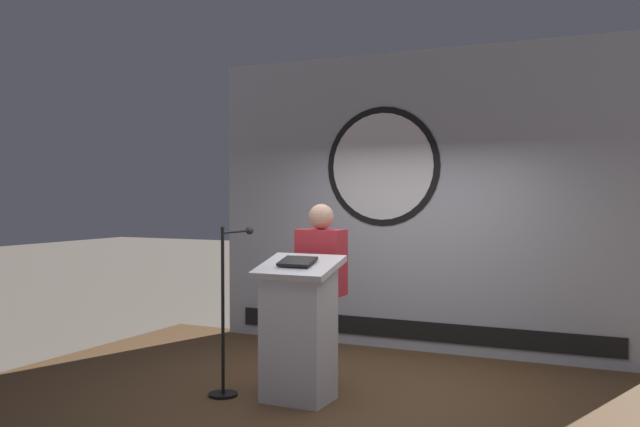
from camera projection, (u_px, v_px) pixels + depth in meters
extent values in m
cube|color=brown|center=(347.00, 411.00, 5.94)|extent=(6.40, 4.00, 0.30)
cube|color=#B2B7C1|center=(416.00, 201.00, 7.56)|extent=(4.64, 0.10, 3.18)
cylinder|color=black|center=(382.00, 166.00, 7.66)|extent=(1.29, 0.02, 1.29)
cylinder|color=white|center=(382.00, 166.00, 7.65)|extent=(1.15, 0.02, 1.15)
cube|color=black|center=(414.00, 330.00, 7.55)|extent=(4.18, 0.02, 0.20)
cube|color=silver|center=(298.00, 336.00, 5.72)|extent=(0.52, 0.40, 1.05)
cube|color=silver|center=(298.00, 267.00, 5.70)|extent=(0.64, 0.50, 0.17)
cube|color=black|center=(297.00, 261.00, 5.68)|extent=(0.28, 0.20, 0.07)
cylinder|color=black|center=(321.00, 340.00, 6.16)|extent=(0.26, 0.26, 0.79)
cube|color=red|center=(321.00, 262.00, 6.15)|extent=(0.40, 0.24, 0.57)
sphere|color=tan|center=(321.00, 217.00, 6.13)|extent=(0.22, 0.22, 0.22)
cylinder|color=black|center=(223.00, 394.00, 5.86)|extent=(0.24, 0.24, 0.02)
cylinder|color=black|center=(223.00, 312.00, 5.85)|extent=(0.03, 0.03, 1.40)
cylinder|color=black|center=(236.00, 232.00, 6.02)|extent=(0.02, 0.42, 0.02)
sphere|color=#262626|center=(250.00, 230.00, 6.21)|extent=(0.07, 0.07, 0.07)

